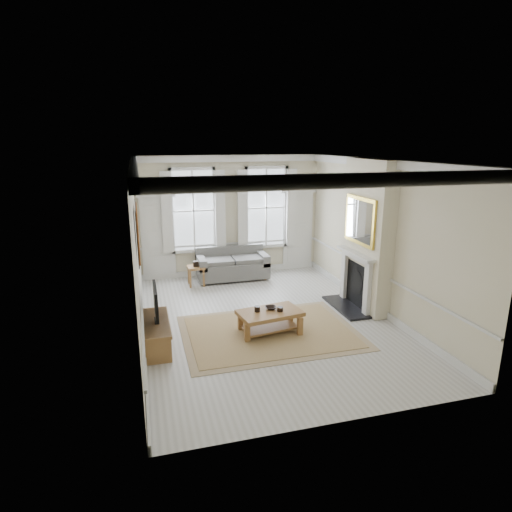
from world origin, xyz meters
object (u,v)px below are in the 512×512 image
object	(u,v)px
side_table	(196,270)
coffee_table	(270,315)
sofa	(232,266)
tv_stand	(157,334)

from	to	relation	value
side_table	coffee_table	distance (m)	3.52
sofa	tv_stand	distance (m)	4.35
coffee_table	tv_stand	bearing A→B (deg)	171.01
sofa	coffee_table	bearing A→B (deg)	-90.52
side_table	sofa	bearing A→B (deg)	17.97
coffee_table	tv_stand	xyz separation A→B (m)	(-2.23, 0.00, -0.13)
coffee_table	tv_stand	world-z (taller)	tv_stand
side_table	tv_stand	distance (m)	3.58
sofa	coffee_table	size ratio (longest dim) A/B	1.45
tv_stand	sofa	bearing A→B (deg)	58.60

